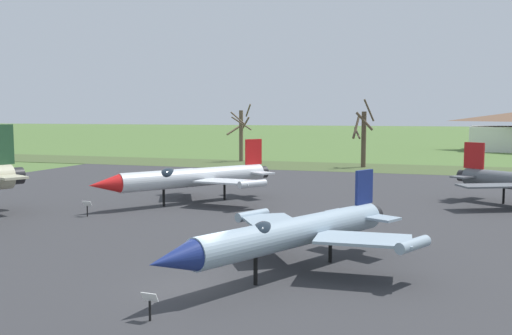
{
  "coord_description": "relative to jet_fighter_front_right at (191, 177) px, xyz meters",
  "views": [
    {
      "loc": [
        8.52,
        -18.97,
        6.76
      ],
      "look_at": [
        -4.86,
        22.66,
        2.55
      ],
      "focal_mm": 39.24,
      "sensor_mm": 36.0,
      "label": 1
    }
  ],
  "objects": [
    {
      "name": "bare_tree_far_left",
      "position": [
        -8.83,
        36.53,
        2.08
      ],
      "size": [
        4.04,
        4.05,
        8.14
      ],
      "color": "brown",
      "rests_on": "ground"
    },
    {
      "name": "ground_plane",
      "position": [
        8.84,
        -19.04,
        -2.02
      ],
      "size": [
        600.0,
        600.0,
        0.0
      ],
      "primitive_type": "plane",
      "color": "#4C6B33"
    },
    {
      "name": "grass_verge_strip",
      "position": [
        8.84,
        32.19,
        -1.99
      ],
      "size": [
        132.35,
        12.0,
        0.06
      ],
      "primitive_type": "cube",
      "color": "#43532D",
      "rests_on": "ground"
    },
    {
      "name": "jet_fighter_front_right",
      "position": [
        0.0,
        0.0,
        0.0
      ],
      "size": [
        11.18,
        13.17,
        4.72
      ],
      "color": "silver",
      "rests_on": "ground"
    },
    {
      "name": "info_placard_rear_center",
      "position": [
        8.69,
        -22.3,
        -1.39
      ],
      "size": [
        0.58,
        0.21,
        1.0
      ],
      "color": "black",
      "rests_on": "ground"
    },
    {
      "name": "info_placard_front_right",
      "position": [
        -4.24,
        -6.97,
        -1.33
      ],
      "size": [
        0.62,
        0.26,
        1.08
      ],
      "color": "black",
      "rests_on": "ground"
    },
    {
      "name": "asphalt_apron",
      "position": [
        8.84,
        -2.08,
        -2.0
      ],
      "size": [
        72.35,
        56.53,
        0.05
      ],
      "primitive_type": "cube",
      "color": "#333335",
      "rests_on": "ground"
    },
    {
      "name": "jet_fighter_rear_center",
      "position": [
        11.74,
        -15.72,
        -0.21
      ],
      "size": [
        9.33,
        12.44,
        4.07
      ],
      "color": "#8EA3B2",
      "rests_on": "ground"
    },
    {
      "name": "bare_tree_left_of_center",
      "position": [
        8.71,
        32.73,
        2.05
      ],
      "size": [
        2.66,
        2.66,
        8.57
      ],
      "color": "brown",
      "rests_on": "ground"
    }
  ]
}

